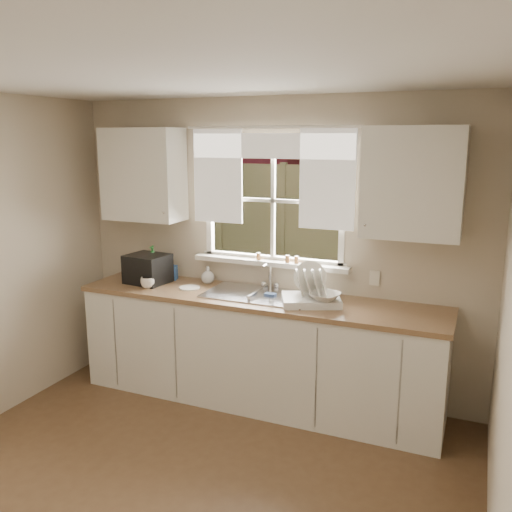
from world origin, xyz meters
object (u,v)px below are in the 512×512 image
at_px(black_appliance, 148,269).
at_px(cup, 148,283).
at_px(dish_rack, 311,294).
at_px(soap_bottle_a, 153,263).

bearing_deg(black_appliance, cup, -50.77).
bearing_deg(cup, black_appliance, 140.08).
distance_m(dish_rack, black_appliance, 1.52).
bearing_deg(cup, soap_bottle_a, 131.32).
bearing_deg(soap_bottle_a, cup, -80.13).
distance_m(dish_rack, cup, 1.42).
xyz_separation_m(soap_bottle_a, black_appliance, (0.02, -0.11, -0.03)).
relative_size(dish_rack, soap_bottle_a, 1.73).
relative_size(cup, black_appliance, 0.35).
bearing_deg(black_appliance, dish_rack, 5.07).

